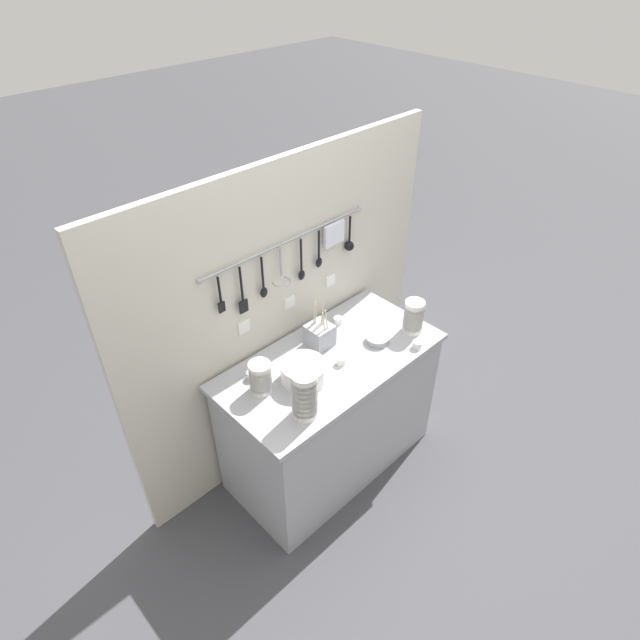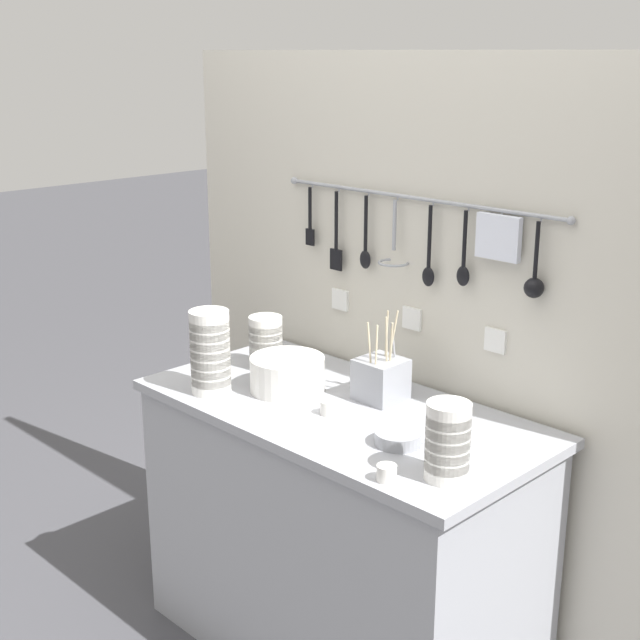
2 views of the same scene
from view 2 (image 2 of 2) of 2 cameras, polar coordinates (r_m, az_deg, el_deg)
name	(u,v)px [view 2 (image 2 of 2)]	position (r m, az deg, el deg)	size (l,w,h in m)	color
counter	(340,533)	(2.83, 1.26, -13.45)	(1.25, 0.62, 0.84)	#9EA0A8
back_wall	(416,352)	(2.86, 6.17, -2.05)	(2.05, 0.11, 1.85)	beige
bowl_stack_back_corner	(448,441)	(2.20, 8.17, -7.70)	(0.11, 0.11, 0.20)	silver
bowl_stack_short_front	(266,342)	(2.94, -3.49, -1.43)	(0.11, 0.11, 0.18)	silver
bowl_stack_tall_left	(210,352)	(2.73, -7.04, -2.04)	(0.12, 0.12, 0.26)	silver
plate_stack	(287,374)	(2.75, -2.10, -3.46)	(0.23, 0.23, 0.11)	silver
steel_mixing_bowl	(398,438)	(2.41, 5.04, -7.51)	(0.13, 0.13, 0.04)	#93969E
cutlery_caddy	(381,379)	(2.68, 3.92, -3.78)	(0.13, 0.13, 0.27)	#93969E
cup_back_left	(329,408)	(2.59, 0.57, -5.63)	(0.05, 0.05, 0.04)	silver
cup_centre	(387,473)	(2.21, 4.29, -9.74)	(0.05, 0.05, 0.04)	silver
cup_by_caddy	(292,356)	(3.02, -1.78, -2.30)	(0.05, 0.05, 0.04)	silver
cup_back_right	(448,406)	(2.63, 8.18, -5.45)	(0.05, 0.05, 0.04)	silver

